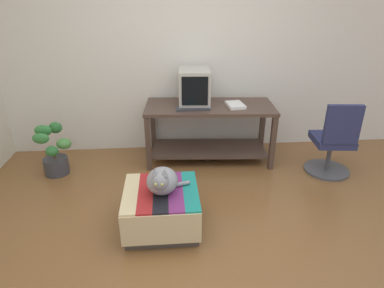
# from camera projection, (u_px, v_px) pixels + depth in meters

# --- Properties ---
(ground_plane) EXTENTS (14.00, 14.00, 0.00)m
(ground_plane) POSITION_uv_depth(u_px,v_px,m) (206.00, 243.00, 2.81)
(ground_plane) COLOR brown
(back_wall) EXTENTS (8.00, 0.10, 2.60)m
(back_wall) POSITION_uv_depth(u_px,v_px,m) (188.00, 50.00, 4.13)
(back_wall) COLOR silver
(back_wall) RESTS_ON ground_plane
(desk) EXTENTS (1.59, 0.78, 0.72)m
(desk) POSITION_uv_depth(u_px,v_px,m) (209.00, 123.00, 4.07)
(desk) COLOR #4C382D
(desk) RESTS_ON ground_plane
(tv_monitor) EXTENTS (0.40, 0.48, 0.42)m
(tv_monitor) POSITION_uv_depth(u_px,v_px,m) (194.00, 87.00, 3.94)
(tv_monitor) COLOR #BCB7A8
(tv_monitor) RESTS_ON desk
(keyboard) EXTENTS (0.40, 0.16, 0.02)m
(keyboard) POSITION_uv_depth(u_px,v_px,m) (193.00, 108.00, 3.83)
(keyboard) COLOR #333338
(keyboard) RESTS_ON desk
(book) EXTENTS (0.22, 0.29, 0.04)m
(book) POSITION_uv_depth(u_px,v_px,m) (235.00, 105.00, 3.93)
(book) COLOR white
(book) RESTS_ON desk
(ottoman_with_blanket) EXTENTS (0.65, 0.67, 0.37)m
(ottoman_with_blanket) POSITION_uv_depth(u_px,v_px,m) (161.00, 209.00, 2.94)
(ottoman_with_blanket) COLOR #4C4238
(ottoman_with_blanket) RESTS_ON ground_plane
(cat) EXTENTS (0.40, 0.36, 0.29)m
(cat) POSITION_uv_depth(u_px,v_px,m) (162.00, 181.00, 2.79)
(cat) COLOR gray
(cat) RESTS_ON ottoman_with_blanket
(potted_plant) EXTENTS (0.41, 0.38, 0.60)m
(potted_plant) POSITION_uv_depth(u_px,v_px,m) (55.00, 154.00, 3.81)
(potted_plant) COLOR #3D3D42
(potted_plant) RESTS_ON ground_plane
(office_chair) EXTENTS (0.52, 0.52, 0.89)m
(office_chair) POSITION_uv_depth(u_px,v_px,m) (333.00, 144.00, 3.75)
(office_chair) COLOR #4C4C51
(office_chair) RESTS_ON ground_plane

